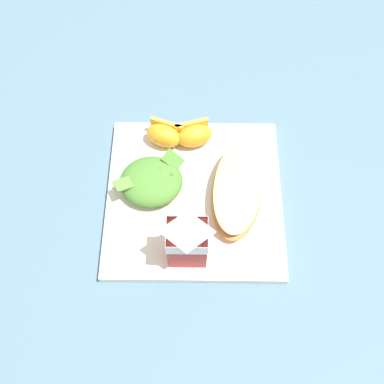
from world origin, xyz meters
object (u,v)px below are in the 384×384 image
Objects in this scene: cheesy_pizza_bread at (235,191)px; green_salad_pile at (149,181)px; orange_wedge_middle at (162,135)px; white_plate at (192,197)px; orange_wedge_front at (192,135)px; milk_carton at (185,240)px.

green_salad_pile reaches higher than cheesy_pizza_bread.
white_plate is at bearing 116.96° from orange_wedge_middle.
orange_wedge_front is (0.00, -0.10, 0.03)m from white_plate.
cheesy_pizza_bread is 0.14m from green_salad_pile.
milk_carton is 1.63× the size of orange_wedge_front.
cheesy_pizza_bread reaches higher than white_plate.
cheesy_pizza_bread is at bearing 173.37° from green_salad_pile.
orange_wedge_middle is at bearing -78.02° from milk_carton.
cheesy_pizza_bread is (-0.07, 0.00, 0.03)m from white_plate.
orange_wedge_middle is at bearing 0.04° from orange_wedge_front.
orange_wedge_front is at bearing -92.07° from milk_carton.
orange_wedge_middle reaches higher than cheesy_pizza_bread.
orange_wedge_front is (-0.07, -0.09, -0.00)m from green_salad_pile.
cheesy_pizza_bread is at bearing 138.84° from orange_wedge_middle.
orange_wedge_middle is (0.05, -0.10, 0.03)m from white_plate.
cheesy_pizza_bread is at bearing 177.80° from white_plate.
green_salad_pile is 0.09m from orange_wedge_middle.
green_salad_pile is 1.63× the size of orange_wedge_middle.
milk_carton is 1.60× the size of orange_wedge_middle.
orange_wedge_front is at bearing -179.96° from orange_wedge_middle.
green_salad_pile is at bearing -10.94° from white_plate.
orange_wedge_middle is (0.04, -0.20, -0.04)m from milk_carton.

